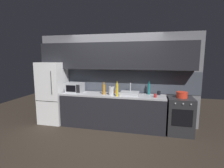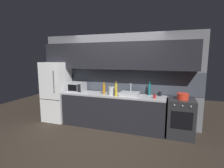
% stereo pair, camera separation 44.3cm
% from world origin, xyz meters
% --- Properties ---
extents(ground_plane, '(10.00, 10.00, 0.00)m').
position_xyz_m(ground_plane, '(0.00, 0.00, 0.00)').
color(ground_plane, '#2D261E').
extents(back_wall, '(4.47, 0.44, 2.50)m').
position_xyz_m(back_wall, '(0.00, 1.20, 1.55)').
color(back_wall, slate).
rests_on(back_wall, ground).
extents(counter_run, '(2.73, 0.60, 0.90)m').
position_xyz_m(counter_run, '(0.00, 0.90, 0.45)').
color(counter_run, black).
rests_on(counter_run, ground).
extents(refrigerator, '(0.68, 0.69, 1.73)m').
position_xyz_m(refrigerator, '(-1.75, 0.90, 0.86)').
color(refrigerator, white).
rests_on(refrigerator, ground).
extents(oven_range, '(0.60, 0.62, 0.90)m').
position_xyz_m(oven_range, '(1.71, 0.90, 0.45)').
color(oven_range, '#232326').
rests_on(oven_range, ground).
extents(microwave, '(0.46, 0.35, 0.27)m').
position_xyz_m(microwave, '(-1.07, 0.92, 1.04)').
color(microwave, '#A8AAAF').
rests_on(microwave, counter_run).
extents(sink_basin, '(0.48, 0.38, 0.30)m').
position_xyz_m(sink_basin, '(0.46, 0.93, 0.94)').
color(sink_basin, '#ADAFB5').
rests_on(sink_basin, counter_run).
extents(kettle, '(0.20, 0.16, 0.24)m').
position_xyz_m(kettle, '(-0.00, 0.85, 1.01)').
color(kettle, '#B7BABF').
rests_on(kettle, counter_run).
extents(wine_bottle_yellow, '(0.06, 0.06, 0.38)m').
position_xyz_m(wine_bottle_yellow, '(0.17, 0.69, 1.06)').
color(wine_bottle_yellow, gold).
rests_on(wine_bottle_yellow, counter_run).
extents(wine_bottle_amber, '(0.07, 0.07, 0.33)m').
position_xyz_m(wine_bottle_amber, '(-0.21, 0.84, 1.04)').
color(wine_bottle_amber, '#B27019').
rests_on(wine_bottle_amber, counter_run).
extents(wine_bottle_teal, '(0.07, 0.07, 0.35)m').
position_xyz_m(wine_bottle_teal, '(0.94, 1.11, 1.05)').
color(wine_bottle_teal, '#19666B').
rests_on(wine_bottle_teal, counter_run).
extents(mug_dark, '(0.09, 0.09, 0.10)m').
position_xyz_m(mug_dark, '(1.19, 1.11, 0.95)').
color(mug_dark, black).
rests_on(mug_dark, counter_run).
extents(mug_red, '(0.07, 0.07, 0.09)m').
position_xyz_m(mug_red, '(1.10, 0.79, 0.94)').
color(mug_red, '#A82323').
rests_on(mug_red, counter_run).
extents(mug_orange, '(0.09, 0.09, 0.10)m').
position_xyz_m(mug_orange, '(0.02, 1.05, 0.95)').
color(mug_orange, orange).
rests_on(mug_orange, counter_run).
extents(cooking_pot, '(0.26, 0.26, 0.14)m').
position_xyz_m(cooking_pot, '(1.72, 0.90, 0.97)').
color(cooking_pot, red).
rests_on(cooking_pot, oven_range).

